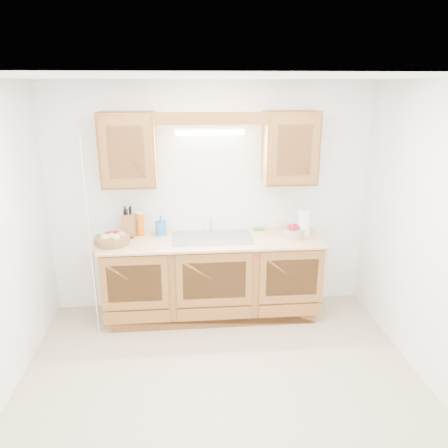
{
  "coord_description": "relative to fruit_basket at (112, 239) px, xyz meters",
  "views": [
    {
      "loc": [
        -0.26,
        -3.14,
        2.46
      ],
      "look_at": [
        0.1,
        0.85,
        1.17
      ],
      "focal_mm": 35.0,
      "sensor_mm": 36.0,
      "label": 1
    }
  ],
  "objects": [
    {
      "name": "upper_cabinet_left",
      "position": [
        0.2,
        0.19,
        0.88
      ],
      "size": [
        0.55,
        0.33,
        0.75
      ],
      "primitive_type": "cube",
      "color": "#9F682E",
      "rests_on": "room"
    },
    {
      "name": "sponge",
      "position": [
        1.57,
        0.3,
        -0.04
      ],
      "size": [
        0.13,
        0.08,
        0.02
      ],
      "rotation": [
        0.0,
        0.0,
        0.07
      ],
      "color": "#CC333F",
      "rests_on": "countertop"
    },
    {
      "name": "valance",
      "position": [
        1.03,
        0.05,
        1.19
      ],
      "size": [
        2.2,
        0.05,
        0.12
      ],
      "primitive_type": "cube",
      "color": "#9F682E",
      "rests_on": "room"
    },
    {
      "name": "orange_canister",
      "position": [
        0.27,
        0.24,
        0.08
      ],
      "size": [
        0.1,
        0.1,
        0.26
      ],
      "rotation": [
        0.0,
        0.0,
        0.18
      ],
      "color": "#CF5D0B",
      "rests_on": "countertop"
    },
    {
      "name": "knife_block",
      "position": [
        0.14,
        0.22,
        0.07
      ],
      "size": [
        0.13,
        0.2,
        0.34
      ],
      "rotation": [
        0.0,
        0.0,
        0.1
      ],
      "color": "#9F682E",
      "rests_on": "countertop"
    },
    {
      "name": "fluorescent_fixture",
      "position": [
        1.03,
        0.28,
        1.05
      ],
      "size": [
        0.76,
        0.08,
        0.08
      ],
      "color": "white",
      "rests_on": "room"
    },
    {
      "name": "countertop",
      "position": [
        1.03,
        0.04,
        -0.07
      ],
      "size": [
        2.3,
        0.63,
        0.04
      ],
      "primitive_type": "cube",
      "color": "#E8BE7A",
      "rests_on": "base_cabinets"
    },
    {
      "name": "room",
      "position": [
        1.03,
        -1.14,
        0.3
      ],
      "size": [
        3.52,
        3.5,
        2.5
      ],
      "color": "tan",
      "rests_on": "ground"
    },
    {
      "name": "upper_cabinet_right",
      "position": [
        1.86,
        0.19,
        0.88
      ],
      "size": [
        0.55,
        0.33,
        0.75
      ],
      "primitive_type": "cube",
      "color": "#9F682E",
      "rests_on": "room"
    },
    {
      "name": "sink",
      "position": [
        1.03,
        0.06,
        -0.12
      ],
      "size": [
        0.84,
        0.46,
        0.36
      ],
      "color": "#9E9EA3",
      "rests_on": "countertop"
    },
    {
      "name": "soap_bottle",
      "position": [
        0.49,
        0.22,
        0.06
      ],
      "size": [
        0.13,
        0.13,
        0.22
      ],
      "primitive_type": "imported",
      "rotation": [
        0.0,
        0.0,
        0.36
      ],
      "color": "blue",
      "rests_on": "countertop"
    },
    {
      "name": "fruit_basket",
      "position": [
        0.0,
        0.0,
        0.0
      ],
      "size": [
        0.4,
        0.4,
        0.11
      ],
      "rotation": [
        0.0,
        0.0,
        0.11
      ],
      "color": "olive",
      "rests_on": "countertop"
    },
    {
      "name": "base_cabinets",
      "position": [
        1.03,
        0.06,
        -0.51
      ],
      "size": [
        2.2,
        0.6,
        0.86
      ],
      "primitive_type": "cube",
      "color": "#9F682E",
      "rests_on": "ground"
    },
    {
      "name": "outlet_plate",
      "position": [
        1.98,
        0.35,
        0.2
      ],
      "size": [
        0.08,
        0.01,
        0.12
      ],
      "primitive_type": "cube",
      "color": "white",
      "rests_on": "room"
    },
    {
      "name": "apple_bowl",
      "position": [
        1.89,
        0.05,
        0.01
      ],
      "size": [
        0.3,
        0.3,
        0.14
      ],
      "rotation": [
        0.0,
        0.0,
        0.15
      ],
      "color": "silver",
      "rests_on": "countertop"
    },
    {
      "name": "paper_towel",
      "position": [
        2.01,
        0.05,
        0.09
      ],
      "size": [
        0.16,
        0.16,
        0.33
      ],
      "rotation": [
        0.0,
        0.0,
        -0.24
      ],
      "color": "silver",
      "rests_on": "countertop"
    },
    {
      "name": "wire_shelf_pole",
      "position": [
        -0.17,
        -0.21,
        0.05
      ],
      "size": [
        0.03,
        0.03,
        2.0
      ],
      "primitive_type": "cylinder",
      "color": "silver",
      "rests_on": "ground"
    }
  ]
}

